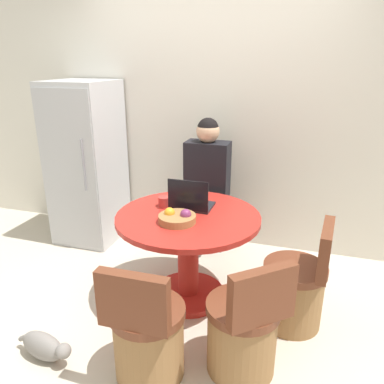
{
  "coord_description": "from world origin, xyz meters",
  "views": [
    {
      "loc": [
        0.91,
        -2.22,
        1.84
      ],
      "look_at": [
        0.1,
        0.36,
        0.88
      ],
      "focal_mm": 35.0,
      "sensor_mm": 36.0,
      "label": 1
    }
  ],
  "objects_px": {
    "chair_right_side": "(296,290)",
    "laptop": "(191,202)",
    "dining_table": "(188,242)",
    "person_seated": "(208,182)",
    "chair_near_right_corner": "(243,332)",
    "cat": "(44,346)",
    "fruit_bowl": "(177,218)",
    "refrigerator": "(87,163)",
    "chair_near_camera": "(148,337)"
  },
  "relations": [
    {
      "from": "chair_right_side",
      "to": "laptop",
      "type": "height_order",
      "value": "laptop"
    },
    {
      "from": "dining_table",
      "to": "person_seated",
      "type": "relative_size",
      "value": 0.81
    },
    {
      "from": "chair_near_right_corner",
      "to": "person_seated",
      "type": "relative_size",
      "value": 0.6
    },
    {
      "from": "laptop",
      "to": "cat",
      "type": "xyz_separation_m",
      "value": [
        -0.66,
        -1.05,
        -0.68
      ]
    },
    {
      "from": "person_seated",
      "to": "chair_right_side",
      "type": "bearing_deg",
      "value": 136.19
    },
    {
      "from": "chair_right_side",
      "to": "fruit_bowl",
      "type": "relative_size",
      "value": 2.95
    },
    {
      "from": "dining_table",
      "to": "chair_near_right_corner",
      "type": "xyz_separation_m",
      "value": [
        0.56,
        -0.63,
        -0.21
      ]
    },
    {
      "from": "refrigerator",
      "to": "chair_near_right_corner",
      "type": "distance_m",
      "value": 2.41
    },
    {
      "from": "chair_near_camera",
      "to": "laptop",
      "type": "height_order",
      "value": "laptop"
    },
    {
      "from": "chair_near_right_corner",
      "to": "laptop",
      "type": "bearing_deg",
      "value": -94.3
    },
    {
      "from": "cat",
      "to": "fruit_bowl",
      "type": "bearing_deg",
      "value": 59.13
    },
    {
      "from": "refrigerator",
      "to": "chair_near_camera",
      "type": "bearing_deg",
      "value": -49.38
    },
    {
      "from": "fruit_bowl",
      "to": "cat",
      "type": "distance_m",
      "value": 1.21
    },
    {
      "from": "person_seated",
      "to": "fruit_bowl",
      "type": "relative_size",
      "value": 4.95
    },
    {
      "from": "cat",
      "to": "person_seated",
      "type": "bearing_deg",
      "value": 78.52
    },
    {
      "from": "chair_near_right_corner",
      "to": "fruit_bowl",
      "type": "xyz_separation_m",
      "value": [
        -0.59,
        0.48,
        0.48
      ]
    },
    {
      "from": "refrigerator",
      "to": "fruit_bowl",
      "type": "distance_m",
      "value": 1.59
    },
    {
      "from": "chair_near_camera",
      "to": "chair_near_right_corner",
      "type": "bearing_deg",
      "value": -159.88
    },
    {
      "from": "chair_right_side",
      "to": "chair_near_right_corner",
      "type": "xyz_separation_m",
      "value": [
        -0.28,
        -0.55,
        0.0
      ]
    },
    {
      "from": "chair_right_side",
      "to": "person_seated",
      "type": "height_order",
      "value": "person_seated"
    },
    {
      "from": "dining_table",
      "to": "chair_near_right_corner",
      "type": "relative_size",
      "value": 1.37
    },
    {
      "from": "fruit_bowl",
      "to": "chair_near_right_corner",
      "type": "bearing_deg",
      "value": -39.21
    },
    {
      "from": "dining_table",
      "to": "chair_near_camera",
      "type": "bearing_deg",
      "value": -88.73
    },
    {
      "from": "chair_near_right_corner",
      "to": "laptop",
      "type": "xyz_separation_m",
      "value": [
        -0.57,
        0.76,
        0.5
      ]
    },
    {
      "from": "chair_near_camera",
      "to": "laptop",
      "type": "distance_m",
      "value": 1.09
    },
    {
      "from": "dining_table",
      "to": "cat",
      "type": "height_order",
      "value": "dining_table"
    },
    {
      "from": "dining_table",
      "to": "chair_right_side",
      "type": "distance_m",
      "value": 0.87
    },
    {
      "from": "person_seated",
      "to": "chair_near_camera",
      "type": "bearing_deg",
      "value": 92.42
    },
    {
      "from": "dining_table",
      "to": "chair_near_camera",
      "type": "relative_size",
      "value": 1.37
    },
    {
      "from": "refrigerator",
      "to": "person_seated",
      "type": "distance_m",
      "value": 1.3
    },
    {
      "from": "refrigerator",
      "to": "cat",
      "type": "distance_m",
      "value": 1.94
    },
    {
      "from": "person_seated",
      "to": "cat",
      "type": "relative_size",
      "value": 3.04
    },
    {
      "from": "fruit_bowl",
      "to": "chair_right_side",
      "type": "bearing_deg",
      "value": 4.8
    },
    {
      "from": "refrigerator",
      "to": "cat",
      "type": "height_order",
      "value": "refrigerator"
    },
    {
      "from": "dining_table",
      "to": "fruit_bowl",
      "type": "bearing_deg",
      "value": -102.19
    },
    {
      "from": "laptop",
      "to": "fruit_bowl",
      "type": "bearing_deg",
      "value": 86.94
    },
    {
      "from": "chair_near_right_corner",
      "to": "cat",
      "type": "xyz_separation_m",
      "value": [
        -1.23,
        -0.3,
        -0.18
      ]
    },
    {
      "from": "person_seated",
      "to": "laptop",
      "type": "height_order",
      "value": "person_seated"
    },
    {
      "from": "laptop",
      "to": "chair_near_right_corner",
      "type": "bearing_deg",
      "value": 127.2
    },
    {
      "from": "dining_table",
      "to": "chair_near_camera",
      "type": "distance_m",
      "value": 0.87
    },
    {
      "from": "dining_table",
      "to": "fruit_bowl",
      "type": "xyz_separation_m",
      "value": [
        -0.03,
        -0.15,
        0.27
      ]
    },
    {
      "from": "refrigerator",
      "to": "chair_near_right_corner",
      "type": "bearing_deg",
      "value": -35.94
    },
    {
      "from": "chair_near_right_corner",
      "to": "laptop",
      "type": "distance_m",
      "value": 1.07
    },
    {
      "from": "chair_right_side",
      "to": "chair_near_camera",
      "type": "bearing_deg",
      "value": -41.78
    },
    {
      "from": "fruit_bowl",
      "to": "person_seated",
      "type": "bearing_deg",
      "value": 91.09
    },
    {
      "from": "chair_near_camera",
      "to": "laptop",
      "type": "bearing_deg",
      "value": -89.14
    },
    {
      "from": "chair_near_right_corner",
      "to": "laptop",
      "type": "relative_size",
      "value": 2.52
    },
    {
      "from": "chair_right_side",
      "to": "laptop",
      "type": "bearing_deg",
      "value": -98.18
    },
    {
      "from": "person_seated",
      "to": "cat",
      "type": "xyz_separation_m",
      "value": [
        -0.62,
        -1.7,
        -0.65
      ]
    },
    {
      "from": "person_seated",
      "to": "chair_near_right_corner",
      "type": "bearing_deg",
      "value": 113.36
    }
  ]
}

